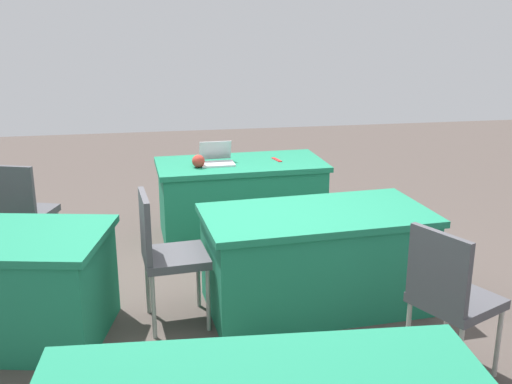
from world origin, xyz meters
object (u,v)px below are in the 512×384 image
Objects in this scene: chair_aisle at (450,293)px; yarn_ball at (198,161)px; chair_tucked_left at (165,249)px; table_foreground at (241,198)px; table_mid_right at (316,259)px; chair_tucked_right at (21,208)px; laptop_silver at (217,160)px; scissors_red at (277,160)px.

yarn_ball is (1.26, -2.55, 0.25)m from chair_aisle.
chair_aisle is at bearing 53.61° from chair_tucked_left.
chair_aisle is 2.86m from yarn_ball.
table_foreground is 1.66m from table_mid_right.
table_foreground is 0.62m from yarn_ball.
chair_aisle reaches higher than table_foreground.
table_mid_right is 1.83× the size of chair_tucked_right.
chair_aisle reaches higher than chair_tucked_right.
table_mid_right is 1.20m from chair_aisle.
table_mid_right is 1.75m from laptop_silver.
chair_tucked_right is at bearing -26.80° from table_mid_right.
yarn_ball is 0.67× the size of scissors_red.
laptop_silver reaches higher than yarn_ball.
chair_aisle is at bearing -2.86° from scissors_red.
yarn_ball is (-1.57, -0.32, 0.27)m from chair_tucked_right.
scissors_red reaches higher than table_mid_right.
chair_aisle is 8.02× the size of yarn_ball.
laptop_silver is (0.55, -1.60, 0.41)m from table_mid_right.
table_foreground is 9.25× the size of scissors_red.
table_foreground is at bearing -162.08° from yarn_ball.
laptop_silver reaches higher than scissors_red.
laptop_silver is 0.60m from scissors_red.
laptop_silver is (1.07, -2.67, 0.23)m from chair_aisle.
chair_tucked_left reaches higher than chair_aisle.
chair_tucked_left is 1.91m from chair_aisle.
scissors_red is (0.47, -2.70, 0.19)m from chair_aisle.
chair_tucked_left is at bearing 69.74° from laptop_silver.
chair_tucked_left is at bearing 76.40° from yarn_ball.
table_mid_right is at bearing 88.71° from chair_tucked_left.
chair_tucked_left is 8.07× the size of yarn_ball.
scissors_red is (-0.05, -1.64, 0.38)m from table_mid_right.
chair_aisle is (-1.64, 0.98, -0.01)m from chair_tucked_left.
chair_tucked_left is 1.79m from laptop_silver.
chair_tucked_left is (0.80, 1.71, 0.19)m from table_foreground.
table_mid_right is at bearing 116.44° from yarn_ball.
scissors_red is at bearing -169.04° from yarn_ball.
laptop_silver is at bearing -99.21° from scissors_red.
chair_tucked_left is at bearing 4.19° from table_mid_right.
scissors_red is (-0.79, -0.15, -0.06)m from yarn_ball.
chair_tucked_right is at bearing 12.98° from table_foreground.
chair_aisle reaches higher than table_mid_right.
table_mid_right is (-0.32, 1.63, 0.00)m from table_foreground.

